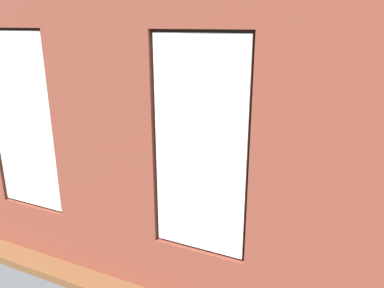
{
  "coord_description": "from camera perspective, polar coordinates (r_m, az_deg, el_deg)",
  "views": [
    {
      "loc": [
        -2.5,
        5.57,
        2.91
      ],
      "look_at": [
        -0.09,
        0.4,
        1.05
      ],
      "focal_mm": 35.0,
      "sensor_mm": 36.0,
      "label": 1
    }
  ],
  "objects": [
    {
      "name": "remote_black",
      "position": [
        6.41,
        4.08,
        -4.38
      ],
      "size": [
        0.12,
        0.17,
        0.02
      ],
      "primitive_type": "cube",
      "rotation": [
        0.0,
        0.0,
        5.83
      ],
      "color": "black",
      "rests_on": "coffee_table"
    },
    {
      "name": "potted_plant_corner_far_left",
      "position": [
        4.24,
        22.53,
        -14.07
      ],
      "size": [
        1.13,
        1.09,
        1.34
      ],
      "color": "#47423D",
      "rests_on": "ground_plane"
    },
    {
      "name": "remote_gray",
      "position": [
        6.7,
        2.25,
        -3.36
      ],
      "size": [
        0.14,
        0.17,
        0.02
      ],
      "primitive_type": "cube",
      "rotation": [
        0.0,
        0.0,
        0.61
      ],
      "color": "#59595B",
      "rests_on": "coffee_table"
    },
    {
      "name": "couch_left",
      "position": [
        5.84,
        21.38,
        -9.53
      ],
      "size": [
        0.94,
        1.81,
        0.8
      ],
      "rotation": [
        0.0,
        0.0,
        1.61
      ],
      "color": "black",
      "rests_on": "ground_plane"
    },
    {
      "name": "media_console",
      "position": [
        8.4,
        -15.2,
        -1.17
      ],
      "size": [
        1.28,
        0.42,
        0.47
      ],
      "primitive_type": "cube",
      "color": "black",
      "rests_on": "ground_plane"
    },
    {
      "name": "white_wall_right",
      "position": [
        7.81,
        -20.72,
        7.48
      ],
      "size": [
        0.1,
        4.7,
        3.27
      ],
      "primitive_type": "cube",
      "color": "white",
      "rests_on": "ground_plane"
    },
    {
      "name": "couch_by_window",
      "position": [
        5.33,
        -10.33,
        -11.19
      ],
      "size": [
        1.89,
        0.87,
        0.8
      ],
      "color": "black",
      "rests_on": "ground_plane"
    },
    {
      "name": "tv_flatscreen",
      "position": [
        8.21,
        -15.56,
        3.18
      ],
      "size": [
        1.18,
        0.2,
        0.84
      ],
      "color": "black",
      "rests_on": "media_console"
    },
    {
      "name": "table_plant_small",
      "position": [
        6.59,
        -0.59,
        -2.76
      ],
      "size": [
        0.12,
        0.12,
        0.21
      ],
      "color": "gray",
      "rests_on": "coffee_table"
    },
    {
      "name": "potted_plant_foreground_right",
      "position": [
        9.11,
        -8.54,
        4.68
      ],
      "size": [
        1.0,
        0.99,
        1.43
      ],
      "color": "brown",
      "rests_on": "ground_plane"
    },
    {
      "name": "potted_plant_beside_window_right",
      "position": [
        6.46,
        -26.43,
        -3.95
      ],
      "size": [
        0.97,
        1.22,
        1.16
      ],
      "color": "gray",
      "rests_on": "ground_plane"
    },
    {
      "name": "cup_ceramic",
      "position": [
        6.52,
        7.38,
        -3.75
      ],
      "size": [
        0.08,
        0.08,
        0.1
      ],
      "primitive_type": "cylinder",
      "color": "#4C4C51",
      "rests_on": "coffee_table"
    },
    {
      "name": "potted_plant_near_tv",
      "position": [
        7.18,
        -17.5,
        -1.97
      ],
      "size": [
        0.82,
        0.82,
        1.27
      ],
      "color": "beige",
      "rests_on": "ground_plane"
    },
    {
      "name": "ground_plane",
      "position": [
        6.79,
        0.74,
        -7.81
      ],
      "size": [
        6.75,
        5.7,
        0.1
      ],
      "primitive_type": "cube",
      "color": "brown"
    },
    {
      "name": "brick_wall_with_windows",
      "position": [
        4.19,
        -13.17,
        -0.66
      ],
      "size": [
        6.15,
        0.3,
        3.27
      ],
      "color": "brown",
      "rests_on": "ground_plane"
    },
    {
      "name": "potted_plant_between_couches",
      "position": [
        4.59,
        4.25,
        -10.25
      ],
      "size": [
        1.04,
        1.1,
        1.27
      ],
      "color": "brown",
      "rests_on": "ground_plane"
    },
    {
      "name": "coffee_table",
      "position": [
        6.57,
        3.48,
        -4.42
      ],
      "size": [
        1.54,
        0.74,
        0.46
      ],
      "color": "olive",
      "rests_on": "ground_plane"
    },
    {
      "name": "potted_plant_by_left_couch",
      "position": [
        7.05,
        19.07,
        -3.94
      ],
      "size": [
        0.35,
        0.35,
        0.6
      ],
      "color": "#9E5638",
      "rests_on": "ground_plane"
    },
    {
      "name": "potted_plant_mid_room_small",
      "position": [
        7.3,
        8.07,
        -2.49
      ],
      "size": [
        0.33,
        0.33,
        0.57
      ],
      "color": "gray",
      "rests_on": "ground_plane"
    }
  ]
}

